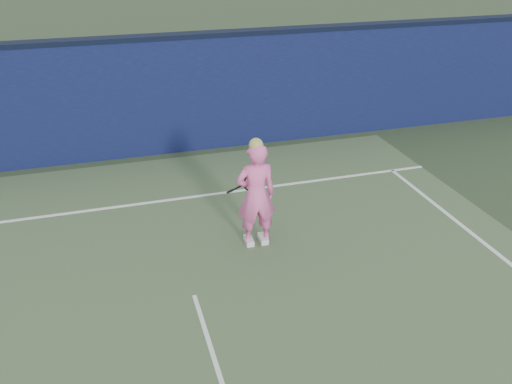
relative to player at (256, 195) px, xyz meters
name	(u,v)px	position (x,y,z in m)	size (l,w,h in m)	color
ground	(209,344)	(-1.24, -2.11, -0.88)	(80.00, 80.00, 0.00)	#2D3C25
backstop_wall	(144,99)	(-1.24, 4.39, 0.37)	(24.00, 0.40, 2.50)	#0D0F3B
wall_cap	(138,38)	(-1.24, 4.39, 1.67)	(24.00, 0.42, 0.10)	black
player	(256,195)	(0.00, 0.00, 0.00)	(0.65, 0.44, 1.82)	pink
racket	(249,183)	(0.02, 0.47, -0.01)	(0.58, 0.18, 0.31)	black
court_lines	(215,361)	(-1.24, -2.44, -0.87)	(11.00, 12.04, 0.01)	white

